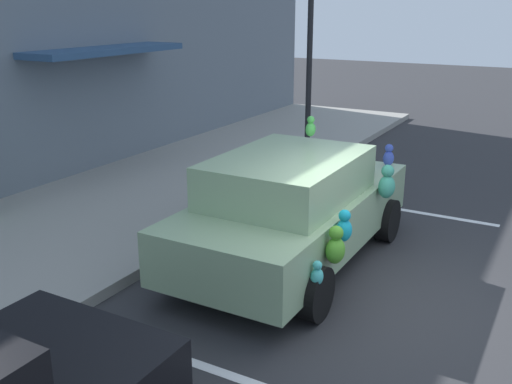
% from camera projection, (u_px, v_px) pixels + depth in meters
% --- Properties ---
extents(ground_plane, '(60.00, 60.00, 0.00)m').
position_uv_depth(ground_plane, '(384.00, 308.00, 6.86)').
color(ground_plane, '#2D2D30').
extents(sidewalk, '(24.00, 4.00, 0.15)m').
position_uv_depth(sidewalk, '(75.00, 227.00, 9.17)').
color(sidewalk, gray).
rests_on(sidewalk, ground).
extents(parking_stripe_front, '(0.12, 3.60, 0.01)m').
position_uv_depth(parking_stripe_front, '(390.00, 208.00, 10.23)').
color(parking_stripe_front, silver).
rests_on(parking_stripe_front, ground).
extents(parking_stripe_rear, '(0.12, 3.60, 0.01)m').
position_uv_depth(parking_stripe_rear, '(221.00, 372.00, 5.66)').
color(parking_stripe_rear, silver).
rests_on(parking_stripe_rear, ground).
extents(plush_covered_car, '(4.30, 2.16, 1.95)m').
position_uv_depth(plush_covered_car, '(294.00, 207.00, 7.87)').
color(plush_covered_car, '#8EAD82').
rests_on(plush_covered_car, ground).
extents(teddy_bear_on_sidewalk, '(0.30, 0.25, 0.58)m').
position_uv_depth(teddy_bear_on_sidewalk, '(213.00, 192.00, 9.75)').
color(teddy_bear_on_sidewalk, '#9E723D').
rests_on(teddy_bear_on_sidewalk, sidewalk).
extents(street_lamp_post, '(0.28, 0.28, 3.82)m').
position_uv_depth(street_lamp_post, '(310.00, 50.00, 12.24)').
color(street_lamp_post, black).
rests_on(street_lamp_post, sidewalk).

